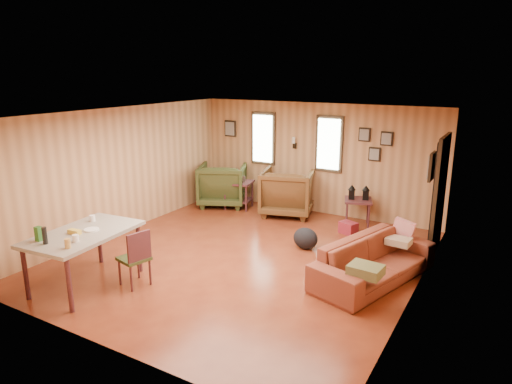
{
  "coord_description": "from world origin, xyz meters",
  "views": [
    {
      "loc": [
        3.78,
        -6.09,
        3.06
      ],
      "look_at": [
        0.0,
        0.4,
        1.05
      ],
      "focal_mm": 32.0,
      "sensor_mm": 36.0,
      "label": 1
    }
  ],
  "objects_px": {
    "end_table": "(239,190)",
    "dining_table": "(83,237)",
    "sofa": "(374,254)",
    "recliner_brown": "(287,190)",
    "side_table": "(358,198)",
    "recliner_green": "(223,183)"
  },
  "relations": [
    {
      "from": "sofa",
      "to": "recliner_brown",
      "type": "xyz_separation_m",
      "value": [
        -2.57,
        2.28,
        0.13
      ]
    },
    {
      "from": "sofa",
      "to": "side_table",
      "type": "xyz_separation_m",
      "value": [
        -1.01,
        2.32,
        0.15
      ]
    },
    {
      "from": "end_table",
      "to": "dining_table",
      "type": "distance_m",
      "value": 4.41
    },
    {
      "from": "recliner_brown",
      "to": "recliner_green",
      "type": "distance_m",
      "value": 1.63
    },
    {
      "from": "sofa",
      "to": "dining_table",
      "type": "relative_size",
      "value": 1.29
    },
    {
      "from": "recliner_brown",
      "to": "side_table",
      "type": "xyz_separation_m",
      "value": [
        1.56,
        0.05,
        0.03
      ]
    },
    {
      "from": "sofa",
      "to": "recliner_brown",
      "type": "height_order",
      "value": "recliner_brown"
    },
    {
      "from": "end_table",
      "to": "side_table",
      "type": "distance_m",
      "value": 2.74
    },
    {
      "from": "end_table",
      "to": "dining_table",
      "type": "height_order",
      "value": "dining_table"
    },
    {
      "from": "side_table",
      "to": "recliner_green",
      "type": "bearing_deg",
      "value": -177.16
    },
    {
      "from": "recliner_green",
      "to": "end_table",
      "type": "height_order",
      "value": "recliner_green"
    },
    {
      "from": "recliner_brown",
      "to": "dining_table",
      "type": "xyz_separation_m",
      "value": [
        -1.03,
        -4.54,
        0.19
      ]
    },
    {
      "from": "side_table",
      "to": "end_table",
      "type": "bearing_deg",
      "value": -176.14
    },
    {
      "from": "sofa",
      "to": "recliner_green",
      "type": "height_order",
      "value": "recliner_green"
    },
    {
      "from": "recliner_brown",
      "to": "recliner_green",
      "type": "height_order",
      "value": "recliner_brown"
    },
    {
      "from": "recliner_green",
      "to": "dining_table",
      "type": "xyz_separation_m",
      "value": [
        0.6,
        -4.43,
        0.21
      ]
    },
    {
      "from": "recliner_brown",
      "to": "end_table",
      "type": "distance_m",
      "value": 1.18
    },
    {
      "from": "dining_table",
      "to": "end_table",
      "type": "bearing_deg",
      "value": 86.75
    },
    {
      "from": "sofa",
      "to": "end_table",
      "type": "bearing_deg",
      "value": 77.22
    },
    {
      "from": "sofa",
      "to": "end_table",
      "type": "distance_m",
      "value": 4.31
    },
    {
      "from": "recliner_brown",
      "to": "end_table",
      "type": "bearing_deg",
      "value": -9.71
    },
    {
      "from": "recliner_green",
      "to": "side_table",
      "type": "relative_size",
      "value": 1.26
    }
  ]
}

